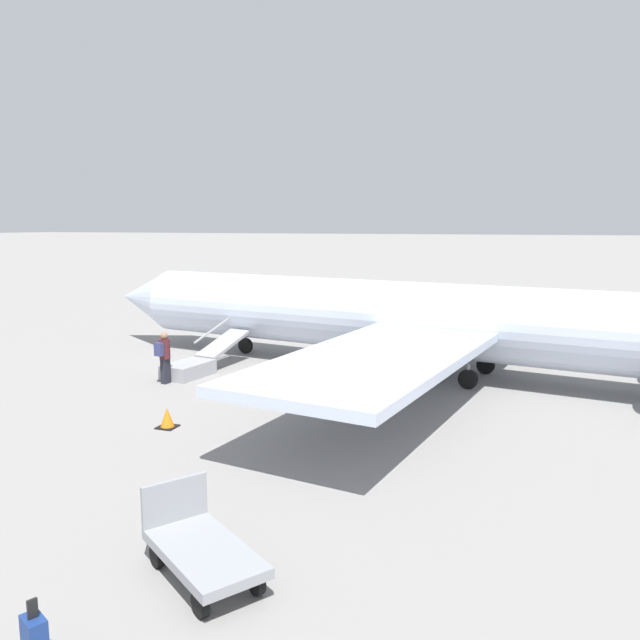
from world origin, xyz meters
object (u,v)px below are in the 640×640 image
at_px(luggage_cart, 201,548).
at_px(airplane_main, 440,319).
at_px(passenger, 164,354).
at_px(boarding_stairs, 196,364).

bearing_deg(luggage_cart, airplane_main, -61.61).
bearing_deg(luggage_cart, passenger, -19.76).
bearing_deg(passenger, boarding_stairs, -1.54).
height_order(passenger, luggage_cart, passenger).
bearing_deg(boarding_stairs, airplane_main, -63.54).
distance_m(boarding_stairs, luggage_cart, 13.09).
xyz_separation_m(airplane_main, luggage_cart, (1.33, 13.79, -1.56)).
distance_m(airplane_main, passenger, 9.45).
xyz_separation_m(airplane_main, boarding_stairs, (8.17, 2.62, -1.64)).
distance_m(airplane_main, luggage_cart, 13.94).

